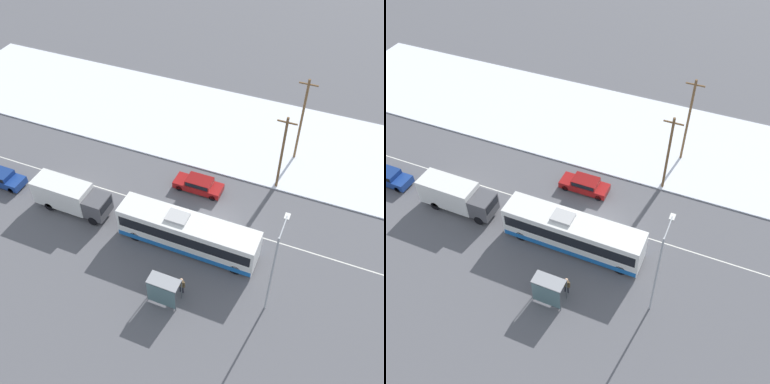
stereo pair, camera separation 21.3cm
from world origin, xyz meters
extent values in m
plane|color=#56565B|center=(0.00, 0.00, 0.00)|extent=(120.00, 120.00, 0.00)
cube|color=silver|center=(0.00, 13.84, 0.06)|extent=(80.00, 14.94, 0.12)
cube|color=silver|center=(0.00, 0.00, 0.00)|extent=(60.00, 0.12, 0.00)
cube|color=white|center=(-1.23, -3.33, 1.70)|extent=(12.10, 2.55, 2.85)
cube|color=black|center=(-1.23, -3.33, 2.04)|extent=(11.61, 2.57, 1.08)
cube|color=blue|center=(-1.23, -3.33, 0.53)|extent=(11.97, 2.57, 0.51)
cube|color=#B2B2B2|center=(-2.14, -3.33, 3.25)|extent=(1.80, 1.40, 0.24)
cylinder|color=black|center=(3.41, -4.47, 0.50)|extent=(1.00, 0.28, 1.00)
cylinder|color=black|center=(3.41, -2.20, 0.50)|extent=(1.00, 0.28, 1.00)
cylinder|color=black|center=(-5.68, -4.47, 0.50)|extent=(1.00, 0.28, 1.00)
cylinder|color=black|center=(-5.68, -2.20, 0.50)|extent=(1.00, 0.28, 1.00)
cube|color=silver|center=(-13.64, -3.33, 1.69)|extent=(5.32, 2.30, 2.38)
cube|color=#4C4C51|center=(-10.03, -3.33, 1.42)|extent=(1.90, 2.18, 1.86)
cube|color=black|center=(-9.10, -3.33, 1.79)|extent=(0.06, 1.96, 0.82)
cylinder|color=black|center=(-10.03, -4.35, 0.45)|extent=(0.90, 0.26, 0.90)
cylinder|color=black|center=(-10.03, -2.31, 0.45)|extent=(0.90, 0.26, 0.90)
cylinder|color=black|center=(-14.71, -4.35, 0.45)|extent=(0.90, 0.26, 0.90)
cylinder|color=black|center=(-14.71, -2.31, 0.45)|extent=(0.90, 0.26, 0.90)
cube|color=maroon|center=(-3.03, 3.45, 0.54)|extent=(4.73, 1.80, 0.64)
cube|color=maroon|center=(-2.91, 3.45, 1.13)|extent=(2.46, 1.66, 0.54)
cube|color=black|center=(-2.91, 3.45, 1.14)|extent=(2.26, 1.69, 0.43)
cylinder|color=black|center=(-4.69, 2.66, 0.32)|extent=(0.64, 0.22, 0.64)
cylinder|color=black|center=(-4.69, 4.24, 0.32)|extent=(0.64, 0.22, 0.64)
cylinder|color=black|center=(-1.26, 2.66, 0.32)|extent=(0.64, 0.22, 0.64)
cylinder|color=black|center=(-1.26, 4.24, 0.32)|extent=(0.64, 0.22, 0.64)
cube|color=navy|center=(-21.11, -3.11, 0.60)|extent=(4.64, 1.80, 0.74)
cube|color=navy|center=(-21.23, -3.11, 1.21)|extent=(2.41, 1.66, 0.50)
cube|color=black|center=(-21.23, -3.11, 1.22)|extent=(2.22, 1.69, 0.40)
cylinder|color=black|center=(-19.49, -3.90, 0.32)|extent=(0.64, 0.22, 0.64)
cylinder|color=black|center=(-19.49, -2.32, 0.32)|extent=(0.64, 0.22, 0.64)
cylinder|color=#23232D|center=(0.02, -7.81, 0.40)|extent=(0.12, 0.12, 0.79)
cylinder|color=#23232D|center=(0.26, -7.81, 0.40)|extent=(0.12, 0.12, 0.79)
cube|color=brown|center=(0.14, -7.81, 1.12)|extent=(0.41, 0.22, 0.66)
sphere|color=tan|center=(0.14, -7.81, 1.59)|extent=(0.28, 0.28, 0.28)
cylinder|color=brown|center=(-0.12, -7.81, 1.09)|extent=(0.10, 0.10, 0.62)
cylinder|color=brown|center=(0.40, -7.81, 1.09)|extent=(0.10, 0.10, 0.62)
cube|color=gray|center=(-0.79, -8.90, 2.37)|extent=(2.44, 1.20, 0.06)
cube|color=slate|center=(-0.79, -9.48, 1.20)|extent=(2.34, 0.04, 2.16)
cylinder|color=#474C51|center=(-1.97, -8.34, 1.17)|extent=(0.08, 0.08, 2.34)
cylinder|color=#474C51|center=(0.39, -8.34, 1.17)|extent=(0.08, 0.08, 2.34)
cylinder|color=#474C51|center=(-1.97, -9.46, 1.17)|extent=(0.08, 0.08, 2.34)
cylinder|color=#474C51|center=(0.39, -9.46, 1.17)|extent=(0.08, 0.08, 2.34)
cylinder|color=#9EA3A8|center=(6.57, -6.67, 4.15)|extent=(0.14, 0.14, 8.30)
cylinder|color=#9EA3A8|center=(6.57, -5.56, 8.15)|extent=(0.10, 2.21, 0.10)
cube|color=silver|center=(6.57, -4.46, 8.08)|extent=(0.36, 0.60, 0.16)
cylinder|color=brown|center=(3.83, 6.81, 4.07)|extent=(0.24, 0.24, 8.13)
cube|color=brown|center=(3.83, 6.81, 7.63)|extent=(1.80, 0.12, 0.12)
cylinder|color=brown|center=(4.41, 11.83, 4.62)|extent=(0.24, 0.24, 9.23)
cube|color=brown|center=(4.41, 11.83, 8.73)|extent=(1.80, 0.12, 0.12)
camera|label=1|loc=(8.57, -25.78, 30.30)|focal=42.00mm
camera|label=2|loc=(8.77, -25.70, 30.30)|focal=42.00mm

